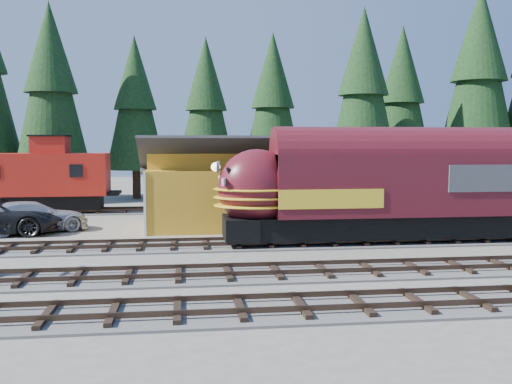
{
  "coord_description": "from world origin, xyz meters",
  "views": [
    {
      "loc": [
        -3.99,
        -22.63,
        4.93
      ],
      "look_at": [
        -0.57,
        4.0,
        2.57
      ],
      "focal_mm": 40.0,
      "sensor_mm": 36.0,
      "label": 1
    }
  ],
  "objects": [
    {
      "name": "depot",
      "position": [
        -0.0,
        10.5,
        2.96
      ],
      "size": [
        12.8,
        7.0,
        5.3
      ],
      "color": "gold",
      "rests_on": "ground"
    },
    {
      "name": "ground",
      "position": [
        0.0,
        0.0,
        0.0
      ],
      "size": [
        120.0,
        120.0,
        0.0
      ],
      "primitive_type": "plane",
      "color": "#6B665B",
      "rests_on": "ground"
    },
    {
      "name": "pickup_truck_b",
      "position": [
        -12.19,
        9.52,
        0.86
      ],
      "size": [
        6.36,
        4.71,
        1.71
      ],
      "primitive_type": "imported",
      "rotation": [
        0.0,
        0.0,
        2.02
      ],
      "color": "#B4B6BC",
      "rests_on": "ground"
    },
    {
      "name": "track_siding",
      "position": [
        10.0,
        4.0,
        0.06
      ],
      "size": [
        68.0,
        3.2,
        0.33
      ],
      "color": "#4C4947",
      "rests_on": "ground"
    },
    {
      "name": "caboose",
      "position": [
        -13.9,
        18.0,
        2.49
      ],
      "size": [
        9.58,
        2.78,
        4.98
      ],
      "color": "black",
      "rests_on": "ground"
    },
    {
      "name": "locomotive",
      "position": [
        5.0,
        4.0,
        2.5
      ],
      "size": [
        15.72,
        3.12,
        4.27
      ],
      "color": "black",
      "rests_on": "ground"
    },
    {
      "name": "conifer_backdrop",
      "position": [
        5.61,
        25.14,
        10.36
      ],
      "size": [
        80.83,
        23.31,
        17.41
      ],
      "color": "black",
      "rests_on": "ground"
    },
    {
      "name": "track_spur",
      "position": [
        -10.0,
        18.0,
        0.06
      ],
      "size": [
        32.0,
        3.2,
        0.33
      ],
      "color": "#4C4947",
      "rests_on": "ground"
    }
  ]
}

